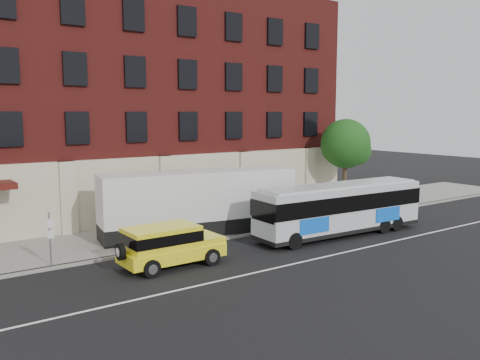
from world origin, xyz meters
TOP-DOWN VIEW (x-y plane):
  - ground at (0.00, 0.00)m, footprint 120.00×120.00m
  - sidewalk at (0.00, 9.00)m, footprint 60.00×6.00m
  - kerb at (0.00, 6.00)m, footprint 60.00×0.25m
  - lane_line at (0.00, 0.50)m, footprint 60.00×0.12m
  - building at (-0.01, 16.92)m, footprint 30.00×12.10m
  - sign_pole at (-8.50, 6.15)m, footprint 0.30×0.20m
  - street_tree at (13.54, 9.48)m, footprint 3.60×3.60m
  - city_bus at (6.33, 3.13)m, footprint 10.63×2.80m
  - yellow_suv at (-4.23, 3.41)m, footprint 4.87×2.17m
  - shipping_container at (-0.09, 7.52)m, footprint 11.06×4.05m

SIDE VIEW (x-z plane):
  - ground at x=0.00m, z-range 0.00..0.00m
  - lane_line at x=0.00m, z-range 0.00..0.01m
  - sidewalk at x=0.00m, z-range 0.00..0.15m
  - kerb at x=0.00m, z-range 0.00..0.15m
  - yellow_suv at x=-4.23m, z-range 0.14..1.99m
  - sign_pole at x=-8.50m, z-range 0.20..2.70m
  - city_bus at x=6.33m, z-range 0.15..3.03m
  - shipping_container at x=-0.09m, z-range -0.02..3.59m
  - street_tree at x=13.54m, z-range 1.31..7.51m
  - building at x=-0.01m, z-range 0.08..15.08m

